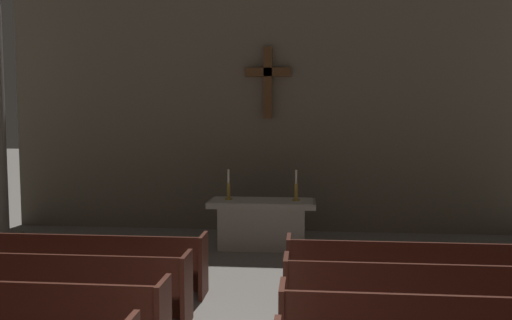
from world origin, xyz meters
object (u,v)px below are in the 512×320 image
candlestick_right (296,191)px  altar (262,223)px  pew_right_row_4 (421,271)px  pew_right_row_3 (441,298)px  candlestick_left (229,190)px  pew_left_row_4 (81,262)px  pew_left_row_3 (45,285)px

candlestick_right → altar: bearing=180.0°
candlestick_right → pew_right_row_4: bearing=-58.3°
pew_right_row_3 → candlestick_left: candlestick_left is taller
pew_right_row_4 → candlestick_right: size_ratio=6.15×
candlestick_left → pew_right_row_3: bearing=-51.7°
pew_left_row_4 → pew_right_row_3: size_ratio=1.00×
pew_left_row_3 → pew_right_row_3: bearing=0.0°
pew_left_row_4 → candlestick_left: bearing=58.3°
pew_left_row_3 → pew_right_row_4: 5.23m
pew_left_row_3 → candlestick_right: size_ratio=6.15×
pew_left_row_4 → pew_left_row_3: bearing=-90.0°
pew_left_row_4 → candlestick_left: (1.86, 3.01, 0.73)m
pew_left_row_3 → pew_left_row_4: same height
altar → candlestick_right: bearing=-0.0°
pew_right_row_3 → candlestick_right: 4.57m
pew_left_row_3 → candlestick_left: 4.57m
pew_left_row_4 → altar: (2.56, 3.01, 0.06)m
altar → pew_right_row_3: bearing=-58.2°
pew_left_row_4 → candlestick_left: candlestick_left is taller
pew_left_row_3 → pew_right_row_3: same height
pew_left_row_4 → altar: bearing=49.6°
altar → pew_right_row_4: bearing=-49.6°
pew_left_row_4 → candlestick_left: 3.61m
pew_left_row_4 → pew_right_row_4: (5.11, 0.00, 0.00)m
altar → candlestick_left: size_ratio=3.48×
pew_left_row_3 → pew_right_row_3: 5.11m
pew_left_row_3 → candlestick_right: candlestick_right is taller
pew_left_row_4 → altar: altar is taller
candlestick_left → pew_left_row_3: bearing=-114.3°
pew_right_row_3 → candlestick_left: size_ratio=6.15×
pew_right_row_3 → altar: bearing=121.8°
pew_left_row_3 → pew_right_row_4: same height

